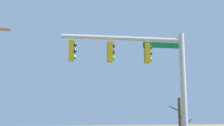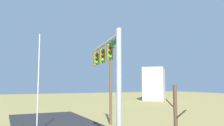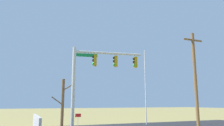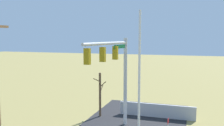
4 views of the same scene
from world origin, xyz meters
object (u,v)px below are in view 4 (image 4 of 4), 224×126
(signal_mast, at_px, (116,66))
(open_sign, at_px, (168,123))
(bare_tree, at_px, (100,94))
(flagpole, at_px, (139,107))

(signal_mast, height_order, open_sign, signal_mast)
(bare_tree, bearing_deg, open_sign, -113.41)
(signal_mast, relative_size, flagpole, 0.85)
(signal_mast, height_order, flagpole, flagpole)
(signal_mast, bearing_deg, bare_tree, 38.09)
(open_sign, bearing_deg, signal_mast, 95.19)
(signal_mast, bearing_deg, open_sign, -84.81)
(signal_mast, distance_m, open_sign, 5.44)
(signal_mast, xyz_separation_m, open_sign, (0.34, -3.75, -3.92))
(flagpole, xyz_separation_m, bare_tree, (9.87, 5.48, -2.03))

